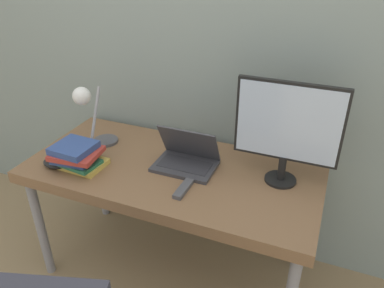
{
  "coord_description": "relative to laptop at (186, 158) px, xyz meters",
  "views": [
    {
      "loc": [
        0.69,
        -1.08,
        1.73
      ],
      "look_at": [
        0.12,
        0.31,
        0.9
      ],
      "focal_mm": 35.0,
      "sensor_mm": 36.0,
      "label": 1
    }
  ],
  "objects": [
    {
      "name": "book_stack",
      "position": [
        -0.5,
        -0.21,
        0.02
      ],
      "size": [
        0.27,
        0.24,
        0.13
      ],
      "color": "gold",
      "rests_on": "desk"
    },
    {
      "name": "desk_lamp",
      "position": [
        -0.52,
        -0.04,
        0.19
      ],
      "size": [
        0.14,
        0.26,
        0.38
      ],
      "color": "#4C4C51",
      "rests_on": "desk"
    },
    {
      "name": "laptop",
      "position": [
        0.0,
        0.0,
        0.0
      ],
      "size": [
        0.3,
        0.21,
        0.21
      ],
      "color": "#38383D",
      "rests_on": "desk"
    },
    {
      "name": "monitor",
      "position": [
        0.46,
        0.05,
        0.24
      ],
      "size": [
        0.47,
        0.15,
        0.49
      ],
      "color": "black",
      "rests_on": "desk"
    },
    {
      "name": "wall_back",
      "position": [
        -0.06,
        0.37,
        0.54
      ],
      "size": [
        8.0,
        0.05,
        2.6
      ],
      "color": "gray",
      "rests_on": "ground_plane"
    },
    {
      "name": "tv_remote",
      "position": [
        0.07,
        -0.2,
        -0.03
      ],
      "size": [
        0.04,
        0.15,
        0.02
      ],
      "color": "#4C4C51",
      "rests_on": "desk"
    },
    {
      "name": "game_controller",
      "position": [
        -0.61,
        -0.25,
        -0.02
      ],
      "size": [
        0.14,
        0.09,
        0.04
      ],
      "color": "black",
      "rests_on": "desk"
    },
    {
      "name": "desk",
      "position": [
        -0.06,
        -0.04,
        -0.11
      ],
      "size": [
        1.47,
        0.69,
        0.72
      ],
      "color": "brown",
      "rests_on": "ground_plane"
    }
  ]
}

